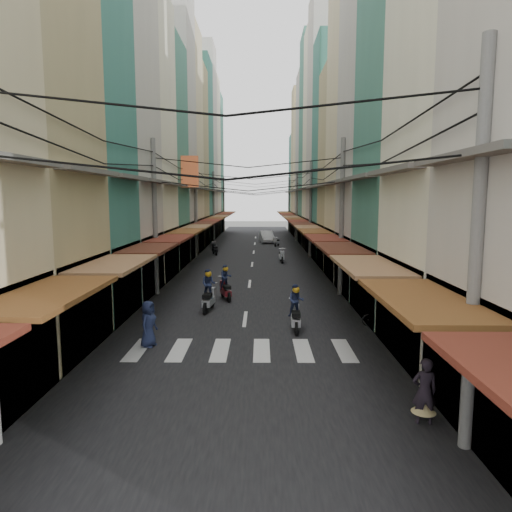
# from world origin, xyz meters

# --- Properties ---
(ground) EXTENTS (160.00, 160.00, 0.00)m
(ground) POSITION_xyz_m (0.00, 0.00, 0.00)
(ground) COLOR slate
(ground) RESTS_ON ground
(road) EXTENTS (10.00, 80.00, 0.02)m
(road) POSITION_xyz_m (0.00, 20.00, 0.01)
(road) COLOR black
(road) RESTS_ON ground
(sidewalk_left) EXTENTS (3.00, 80.00, 0.06)m
(sidewalk_left) POSITION_xyz_m (-6.50, 20.00, 0.03)
(sidewalk_left) COLOR gray
(sidewalk_left) RESTS_ON ground
(sidewalk_right) EXTENTS (3.00, 80.00, 0.06)m
(sidewalk_right) POSITION_xyz_m (6.50, 20.00, 0.03)
(sidewalk_right) COLOR gray
(sidewalk_right) RESTS_ON ground
(crosswalk) EXTENTS (7.55, 2.40, 0.01)m
(crosswalk) POSITION_xyz_m (-0.00, -6.00, 0.03)
(crosswalk) COLOR silver
(crosswalk) RESTS_ON ground
(building_row_left) EXTENTS (7.80, 67.67, 23.70)m
(building_row_left) POSITION_xyz_m (-7.92, 16.56, 9.78)
(building_row_left) COLOR beige
(building_row_left) RESTS_ON ground
(building_row_right) EXTENTS (7.80, 68.98, 22.59)m
(building_row_right) POSITION_xyz_m (7.92, 16.45, 9.41)
(building_row_right) COLOR #397F71
(building_row_right) RESTS_ON ground
(utility_poles) EXTENTS (10.20, 66.13, 8.20)m
(utility_poles) POSITION_xyz_m (0.00, 15.01, 6.59)
(utility_poles) COLOR slate
(utility_poles) RESTS_ON ground
(white_car) EXTENTS (4.85, 2.32, 1.65)m
(white_car) POSITION_xyz_m (1.34, 31.54, 0.00)
(white_car) COLOR silver
(white_car) RESTS_ON ground
(bicycle) EXTENTS (1.42, 0.53, 0.97)m
(bicycle) POSITION_xyz_m (5.50, -3.00, 0.00)
(bicycle) COLOR black
(bicycle) RESTS_ON ground
(moving_scooters) EXTENTS (6.19, 32.68, 1.91)m
(moving_scooters) POSITION_xyz_m (-0.14, 5.30, 0.54)
(moving_scooters) COLOR black
(moving_scooters) RESTS_ON ground
(parked_scooters) EXTENTS (13.00, 14.92, 0.95)m
(parked_scooters) POSITION_xyz_m (4.04, -3.47, 0.46)
(parked_scooters) COLOR black
(parked_scooters) RESTS_ON ground
(pedestrians) EXTENTS (11.78, 20.05, 2.21)m
(pedestrians) POSITION_xyz_m (-4.30, 2.06, 1.03)
(pedestrians) COLOR black
(pedestrians) RESTS_ON ground
(market_umbrella) EXTENTS (2.38, 2.38, 2.51)m
(market_umbrella) POSITION_xyz_m (7.13, -7.85, 2.21)
(market_umbrella) COLOR #B2B2B7
(market_umbrella) RESTS_ON ground
(traffic_sign) EXTENTS (0.10, 0.62, 2.81)m
(traffic_sign) POSITION_xyz_m (5.88, -2.89, 2.04)
(traffic_sign) COLOR slate
(traffic_sign) RESTS_ON ground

